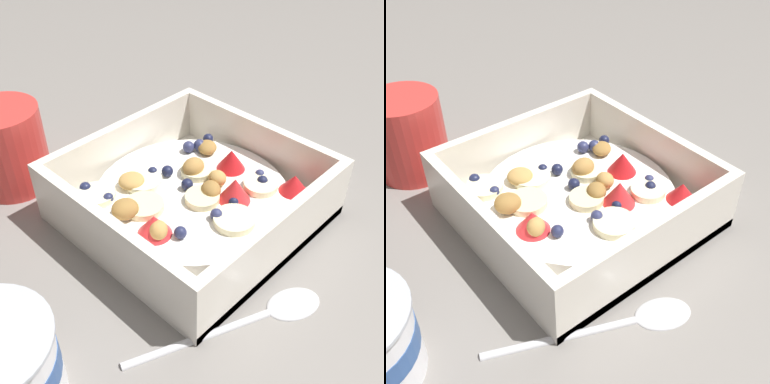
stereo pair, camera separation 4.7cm
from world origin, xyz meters
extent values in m
plane|color=gray|center=(0.00, 0.00, 0.00)|extent=(2.40, 2.40, 0.00)
cube|color=white|center=(0.02, -0.02, 0.01)|extent=(0.22, 0.22, 0.01)
cube|color=white|center=(0.02, -0.12, 0.03)|extent=(0.22, 0.01, 0.07)
cube|color=white|center=(0.02, 0.09, 0.03)|extent=(0.22, 0.01, 0.07)
cube|color=white|center=(-0.09, -0.02, 0.03)|extent=(0.01, 0.20, 0.07)
cube|color=white|center=(0.12, -0.02, 0.03)|extent=(0.01, 0.20, 0.07)
cylinder|color=white|center=(0.02, -0.02, 0.02)|extent=(0.19, 0.19, 0.02)
cylinder|color=#F7EFC6|center=(0.06, 0.01, 0.03)|extent=(0.04, 0.04, 0.01)
cylinder|color=#F4EAB7|center=(-0.03, -0.07, 0.03)|extent=(0.05, 0.05, 0.01)
cylinder|color=#F4EAB7|center=(0.08, 0.05, 0.03)|extent=(0.05, 0.05, 0.01)
cylinder|color=beige|center=(0.00, -0.02, 0.03)|extent=(0.04, 0.04, 0.01)
cylinder|color=#F4EAB7|center=(0.03, -0.04, 0.03)|extent=(0.04, 0.04, 0.01)
cylinder|color=beige|center=(0.03, 0.03, 0.03)|extent=(0.04, 0.04, 0.01)
cylinder|color=#F4EAB7|center=(-0.04, -0.01, 0.03)|extent=(0.05, 0.05, 0.01)
cone|color=red|center=(0.01, -0.07, 0.04)|extent=(0.04, 0.04, 0.02)
cone|color=red|center=(-0.05, -0.09, 0.04)|extent=(0.03, 0.03, 0.02)
cone|color=red|center=(0.00, 0.05, 0.04)|extent=(0.04, 0.04, 0.02)
cone|color=red|center=(-0.02, -0.04, 0.04)|extent=(0.04, 0.04, 0.02)
sphere|color=#191E3D|center=(-0.03, -0.03, 0.03)|extent=(0.01, 0.01, 0.01)
sphere|color=navy|center=(0.07, -0.07, 0.04)|extent=(0.01, 0.01, 0.01)
sphere|color=#191E3D|center=(0.05, -0.02, 0.04)|extent=(0.01, 0.01, 0.01)
sphere|color=#23284C|center=(-0.02, 0.03, 0.03)|extent=(0.01, 0.01, 0.01)
sphere|color=navy|center=(-0.02, -0.08, 0.03)|extent=(0.01, 0.01, 0.01)
sphere|color=#191E3D|center=(0.09, 0.05, 0.03)|extent=(0.01, 0.01, 0.01)
sphere|color=navy|center=(0.04, -0.05, 0.04)|extent=(0.01, 0.01, 0.01)
sphere|color=#191E3D|center=(0.02, -0.02, 0.04)|extent=(0.01, 0.01, 0.01)
sphere|color=#23284C|center=(0.06, 0.05, 0.03)|extent=(0.01, 0.01, 0.01)
sphere|color=#191E3D|center=(0.06, -0.09, 0.04)|extent=(0.01, 0.01, 0.01)
sphere|color=navy|center=(0.06, -0.08, 0.04)|extent=(0.01, 0.01, 0.01)
sphere|color=navy|center=(-0.03, -0.01, 0.03)|extent=(0.01, 0.01, 0.01)
sphere|color=#191E3D|center=(-0.03, -0.07, 0.03)|extent=(0.01, 0.01, 0.01)
sphere|color=#191E3D|center=(0.06, -0.01, 0.03)|extent=(0.01, 0.01, 0.01)
ellipsoid|color=olive|center=(0.00, -0.03, 0.04)|extent=(0.03, 0.03, 0.01)
ellipsoid|color=tan|center=(-0.01, 0.05, 0.04)|extent=(0.02, 0.02, 0.02)
ellipsoid|color=#AD7F42|center=(0.04, -0.04, 0.04)|extent=(0.02, 0.03, 0.02)
ellipsoid|color=olive|center=(0.05, -0.08, 0.04)|extent=(0.03, 0.03, 0.01)
ellipsoid|color=tan|center=(0.07, 0.02, 0.04)|extent=(0.04, 0.04, 0.01)
ellipsoid|color=olive|center=(0.04, 0.05, 0.04)|extent=(0.03, 0.03, 0.02)
ellipsoid|color=tan|center=(0.01, -0.04, 0.04)|extent=(0.02, 0.02, 0.02)
ellipsoid|color=silver|center=(-0.12, 0.01, 0.00)|extent=(0.05, 0.06, 0.01)
cylinder|color=silver|center=(-0.09, 0.08, 0.00)|extent=(0.06, 0.12, 0.01)
cylinder|color=red|center=(0.19, 0.08, 0.04)|extent=(0.08, 0.08, 0.09)
camera|label=1|loc=(-0.24, 0.25, 0.32)|focal=44.73mm
camera|label=2|loc=(-0.27, 0.21, 0.32)|focal=44.73mm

